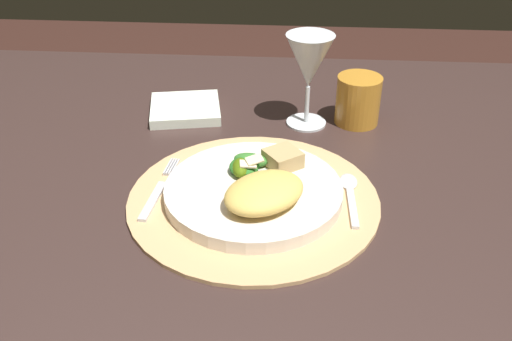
{
  "coord_description": "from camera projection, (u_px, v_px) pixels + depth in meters",
  "views": [
    {
      "loc": [
        0.1,
        -0.77,
        1.22
      ],
      "look_at": [
        0.05,
        -0.06,
        0.77
      ],
      "focal_mm": 39.88,
      "sensor_mm": 36.0,
      "label": 1
    }
  ],
  "objects": [
    {
      "name": "dinner_plate",
      "position": [
        253.0,
        192.0,
        0.81
      ],
      "size": [
        0.25,
        0.25,
        0.02
      ],
      "primitive_type": "cylinder",
      "color": "silver",
      "rests_on": "placemat"
    },
    {
      "name": "dining_table",
      "position": [
        230.0,
        228.0,
        0.98
      ],
      "size": [
        1.47,
        0.92,
        0.75
      ],
      "color": "#382723",
      "rests_on": "ground"
    },
    {
      "name": "spoon",
      "position": [
        350.0,
        190.0,
        0.82
      ],
      "size": [
        0.03,
        0.13,
        0.01
      ],
      "color": "silver",
      "rests_on": "placemat"
    },
    {
      "name": "napkin",
      "position": [
        185.0,
        109.0,
        1.05
      ],
      "size": [
        0.15,
        0.14,
        0.02
      ],
      "primitive_type": "cube",
      "rotation": [
        0.0,
        0.0,
        0.19
      ],
      "color": "white",
      "rests_on": "dining_table"
    },
    {
      "name": "pasta_serving",
      "position": [
        264.0,
        192.0,
        0.76
      ],
      "size": [
        0.15,
        0.15,
        0.03
      ],
      "primitive_type": "ellipsoid",
      "rotation": [
        0.0,
        0.0,
        3.92
      ],
      "color": "#EBC05B",
      "rests_on": "dinner_plate"
    },
    {
      "name": "amber_tumbler",
      "position": [
        358.0,
        100.0,
        1.0
      ],
      "size": [
        0.08,
        0.08,
        0.09
      ],
      "primitive_type": "cylinder",
      "color": "#C78329",
      "rests_on": "dining_table"
    },
    {
      "name": "wine_glass",
      "position": [
        309.0,
        64.0,
        0.96
      ],
      "size": [
        0.08,
        0.08,
        0.16
      ],
      "color": "silver",
      "rests_on": "dining_table"
    },
    {
      "name": "salad_greens",
      "position": [
        245.0,
        165.0,
        0.83
      ],
      "size": [
        0.06,
        0.06,
        0.03
      ],
      "color": "#4C6B0F",
      "rests_on": "dinner_plate"
    },
    {
      "name": "placemat",
      "position": [
        253.0,
        199.0,
        0.81
      ],
      "size": [
        0.36,
        0.36,
        0.01
      ],
      "primitive_type": "cylinder",
      "color": "tan",
      "rests_on": "dining_table"
    },
    {
      "name": "bread_piece",
      "position": [
        283.0,
        158.0,
        0.84
      ],
      "size": [
        0.07,
        0.07,
        0.02
      ],
      "primitive_type": "cube",
      "rotation": [
        0.0,
        0.0,
        5.35
      ],
      "color": "tan",
      "rests_on": "dinner_plate"
    },
    {
      "name": "fork",
      "position": [
        158.0,
        191.0,
        0.82
      ],
      "size": [
        0.03,
        0.16,
        0.0
      ],
      "color": "silver",
      "rests_on": "placemat"
    }
  ]
}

